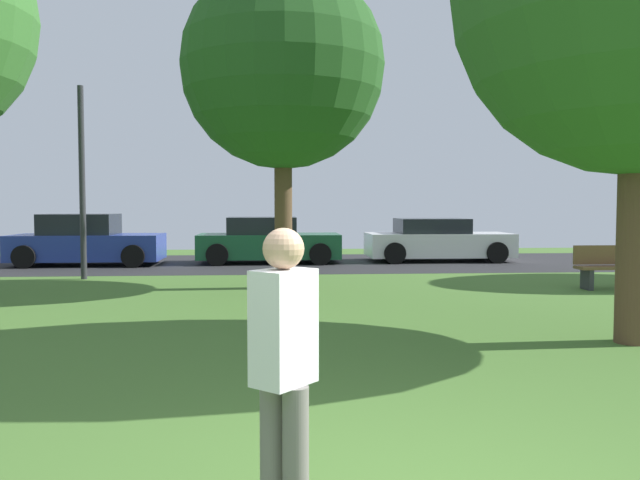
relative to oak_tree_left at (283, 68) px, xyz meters
The scene contains 8 objects.
road_strip 7.35m from the oak_tree_left, 85.55° to the left, with size 44.00×6.40×0.01m, color #28282B.
oak_tree_left is the anchor object (origin of this frame).
person_thrower 10.79m from the oak_tree_left, 90.92° to the right, with size 0.38×0.39×1.64m.
parked_car_blue 8.78m from the oak_tree_left, 135.43° to the left, with size 4.20×1.99×1.48m.
parked_car_green 7.09m from the oak_tree_left, 93.69° to the left, with size 4.21×2.02×1.37m.
parked_car_white 8.74m from the oak_tree_left, 51.56° to the left, with size 4.39×2.07×1.32m.
park_bench 8.00m from the oak_tree_left, ahead, with size 1.60×0.45×0.90m.
street_lamp_post 5.55m from the oak_tree_left, 157.34° to the left, with size 0.14×0.14×4.50m, color #2D2D33.
Camera 1 is at (-0.66, -3.25, 1.76)m, focal length 36.25 mm.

